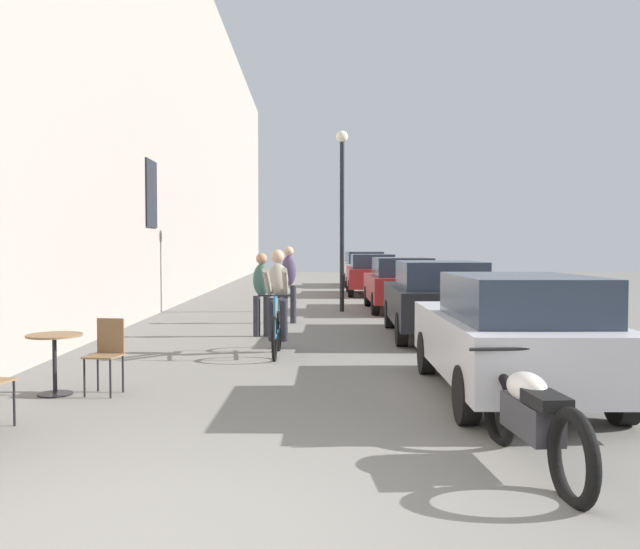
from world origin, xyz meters
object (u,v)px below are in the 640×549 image
Objects in this scene: cafe_chair_mid_toward_street at (107,350)px; parked_car_fourth at (371,274)px; street_lamp at (342,197)px; pedestrian_near at (262,290)px; pedestrian_mid at (289,280)px; parked_car_fifth at (363,268)px; parked_car_nearest at (511,334)px; parked_car_third at (400,283)px; cyclist_on_bicycle at (277,305)px; parked_motorcycle at (532,418)px; cafe_table_mid at (55,351)px; parked_car_second at (436,298)px.

parked_car_fourth reaches higher than cafe_chair_mid_toward_street.
street_lamp is 1.15× the size of parked_car_fourth.
pedestrian_mid is (0.45, 2.34, 0.08)m from pedestrian_near.
parked_car_nearest is at bearing -90.06° from parked_car_fifth.
street_lamp is 12.59m from parked_car_fifth.
parked_car_nearest is 10.82m from parked_car_third.
cyclist_on_bicycle is 0.82× the size of parked_motorcycle.
cafe_table_mid is at bearing -111.47° from pedestrian_near.
street_lamp is at bearing 70.75° from pedestrian_near.
street_lamp is at bearing 72.42° from cafe_chair_mid_toward_street.
parked_car_fifth is (0.02, 22.89, 0.06)m from parked_car_nearest.
parked_motorcycle is (-0.60, -25.43, -0.40)m from parked_car_fifth.
parked_motorcycle is (2.26, -10.31, -0.59)m from pedestrian_mid.
cyclist_on_bicycle reaches higher than parked_motorcycle.
parked_car_third is 13.38m from parked_motorcycle.
street_lamp is (3.87, 10.41, 2.59)m from cafe_table_mid.
parked_car_nearest is (2.87, -3.25, -0.06)m from cyclist_on_bicycle.
cafe_table_mid is 5.36m from parked_car_nearest.
parked_car_third is at bearing 65.15° from cafe_chair_mid_toward_street.
street_lamp is at bearing 93.95° from parked_motorcycle.
parked_car_nearest is 2.62m from parked_motorcycle.
pedestrian_near is at bearing 100.75° from cyclist_on_bicycle.
cyclist_on_bicycle is at bearing 50.99° from cafe_table_mid.
cyclist_on_bicycle is 0.42× the size of parked_car_third.
parked_car_nearest is at bearing -2.05° from cafe_table_mid.
cafe_chair_mid_toward_street is 3.54m from cyclist_on_bicycle.
pedestrian_near is 0.93× the size of pedestrian_mid.
cafe_table_mid is 5.50m from parked_motorcycle.
street_lamp reaches higher than pedestrian_near.
cafe_table_mid is 0.34× the size of parked_motorcycle.
cafe_chair_mid_toward_street is 0.51× the size of cyclist_on_bicycle.
cafe_chair_mid_toward_street reaches higher than cafe_table_mid.
parked_car_second is 0.99× the size of parked_car_fourth.
parked_motorcycle is (-0.69, -7.82, -0.36)m from parked_car_second.
pedestrian_mid is at bearing 102.35° from parked_motorcycle.
parked_car_second is at bearing 43.02° from cafe_table_mid.
street_lamp reaches higher than cafe_chair_mid_toward_street.
pedestrian_mid is at bearing 139.77° from parked_car_second.
cyclist_on_bicycle reaches higher than parked_car_fifth.
parked_car_nearest is 0.96× the size of parked_car_fourth.
pedestrian_mid is 3.78m from street_lamp.
cafe_table_mid is 23.33m from parked_car_fifth.
street_lamp is at bearing 79.30° from cyclist_on_bicycle.
cafe_table_mid is at bearing 177.95° from parked_car_nearest.
parked_car_second is (1.59, -5.32, -2.34)m from street_lamp.
pedestrian_near is 6.36m from parked_car_nearest.
parked_car_second reaches higher than parked_motorcycle.
cyclist_on_bicycle is at bearing 131.49° from parked_car_nearest.
parked_car_third reaches higher than parked_motorcycle.
parked_car_fifth is 2.06× the size of parked_motorcycle.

